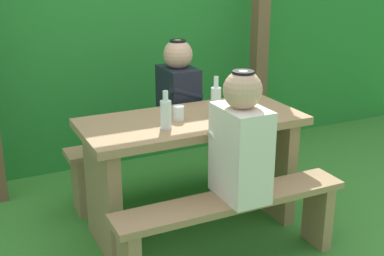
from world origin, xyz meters
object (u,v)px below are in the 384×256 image
Objects in this scene: picnic_table at (192,155)px; person_black_coat at (178,93)px; bench_far at (161,155)px; bottle_right at (216,101)px; person_white_shirt at (241,140)px; cell_phone at (218,110)px; bottle_left at (166,113)px; bench_near at (232,218)px; drinking_glass at (179,113)px.

picnic_table is 0.61m from person_black_coat.
bottle_right is (0.15, -0.56, 0.55)m from bench_far.
person_black_coat is (0.10, 1.05, 0.00)m from person_white_shirt.
person_white_shirt is 2.79× the size of bottle_right.
person_black_coat is at bearing 109.27° from cell_phone.
person_black_coat is at bearing -1.33° from bench_far.
person_white_shirt is 0.49m from bottle_left.
bench_near is at bearing -100.09° from cell_phone.
bottle_left reaches higher than cell_phone.
bottle_left is (-0.37, -0.64, 0.08)m from person_black_coat.
bottle_right is at bearing -7.04° from drinking_glass.
picnic_table is at bearing 94.36° from person_white_shirt.
drinking_glass is at bearing 172.96° from bottle_right.
person_black_coat is at bearing 90.74° from bottle_right.
picnic_table reaches higher than bench_far.
picnic_table is 15.78× the size of drinking_glass.
person_white_shirt reaches higher than drinking_glass.
bench_far is 0.87m from bottle_left.
bottle_left is at bearing -109.36° from bench_far.
bench_near is 0.77m from cell_phone.
person_white_shirt is at bearing -75.90° from drinking_glass.
person_black_coat reaches higher than bench_near.
cell_phone reaches higher than picnic_table.
bottle_left is 0.89× the size of bottle_right.
bench_near is 1.16m from person_black_coat.
bench_far is at bearing 80.30° from drinking_glass.
drinking_glass is at bearing -99.70° from bench_far.
person_white_shirt is at bearing -96.66° from cell_phone.
person_white_shirt is 8.11× the size of drinking_glass.
bottle_left reaches higher than drinking_glass.
picnic_table reaches higher than bench_near.
bench_near is 0.75m from bottle_right.
bottle_right is 1.84× the size of cell_phone.
bottle_left is (-0.23, -0.12, 0.34)m from picnic_table.
drinking_glass reaches higher than bench_far.
person_black_coat reaches higher than cell_phone.
bottle_right is at bearing -116.62° from cell_phone.
bench_far is 5.43× the size of bottle_right.
bottle_left is (-0.27, 0.41, 0.08)m from person_white_shirt.
bottle_right reaches higher than drinking_glass.
bench_near is 1.95× the size of person_white_shirt.
bench_far is (0.00, 1.06, 0.00)m from bench_near.
bottle_left is 0.49m from cell_phone.
bench_near is (0.00, -0.53, -0.19)m from picnic_table.
person_black_coat is 5.14× the size of cell_phone.
cell_phone is (0.07, 0.09, -0.10)m from bottle_right.
bottle_right reaches higher than bottle_left.
bottle_right is at bearing -89.26° from person_black_coat.
person_white_shirt reaches higher than bottle_left.
bottle_right reaches higher than picnic_table.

